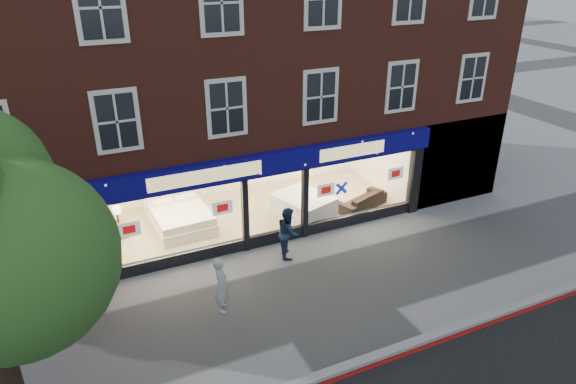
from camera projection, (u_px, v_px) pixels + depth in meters
ground at (319, 292)px, 14.63m from camera, size 120.00×120.00×0.00m
kerb_line at (380, 364)px, 12.07m from camera, size 60.00×0.10×0.01m
kerb_stone at (376, 356)px, 12.22m from camera, size 60.00×0.25×0.12m
showroom_floor at (252, 213)px, 18.92m from camera, size 11.00×4.50×0.10m
building at (228, 21)px, 17.49m from camera, size 19.00×8.26×10.30m
display_bed at (180, 217)px, 17.76m from camera, size 2.07×2.45×1.34m
bedside_table at (120, 229)px, 17.15m from camera, size 0.50×0.50×0.55m
mattress_stack at (304, 206)px, 18.50m from camera, size 2.09×2.35×0.78m
sofa at (362, 200)px, 19.12m from camera, size 2.25×1.47×0.61m
a_board at (77, 290)px, 13.93m from camera, size 0.63×0.44×0.92m
pedestrian_grey at (221, 284)px, 13.58m from camera, size 0.56×0.69×1.62m
pedestrian_blue at (288, 232)px, 16.06m from camera, size 0.84×0.96×1.67m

